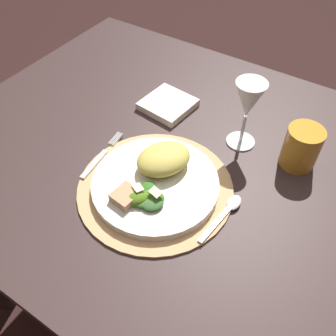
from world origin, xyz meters
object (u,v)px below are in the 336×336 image
Objects in this scene: dining_table at (179,192)px; wine_glass at (248,102)px; napkin at (168,104)px; fork at (100,157)px; amber_tumbler at (301,147)px; spoon at (227,210)px; dinner_plate at (155,184)px.

wine_glass reaches higher than dining_table.
napkin is at bearing 175.72° from wine_glass.
fork is 1.66× the size of amber_tumbler.
fork reaches higher than dining_table.
napkin is (-0.12, 0.13, 0.15)m from dining_table.
amber_tumbler reaches higher than fork.
napkin reaches higher than dining_table.
spoon is 0.23m from amber_tumbler.
dining_table is at bearing 38.17° from fork.
amber_tumbler is at bearing 31.63° from fork.
amber_tumbler is at bearing -1.66° from napkin.
dinner_plate is 0.28m from napkin.
spoon is at bearing -108.16° from amber_tumbler.
fork is 0.36m from wine_glass.
wine_glass is (0.25, 0.23, 0.11)m from fork.
spoon is (0.17, -0.09, 0.15)m from dining_table.
dining_table is 0.24m from fork.
napkin is (-0.13, 0.25, -0.01)m from dinner_plate.
dining_table is 11.96× the size of amber_tumbler.
fork is at bearing -175.58° from spoon.
dining_table is 0.24m from napkin.
spoon is 0.84× the size of wine_glass.
dining_table is 0.20m from dinner_plate.
napkin is 1.25× the size of amber_tumbler.
dinner_plate is 0.27m from wine_glass.
wine_glass reaches higher than napkin.
napkin is 0.25m from wine_glass.
amber_tumbler is (0.36, -0.01, 0.04)m from napkin.
dinner_plate is 0.16m from spoon.
dining_table is 6.90× the size of wine_glass.
amber_tumbler reaches higher than dinner_plate.
dining_table is at bearing 94.17° from dinner_plate.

